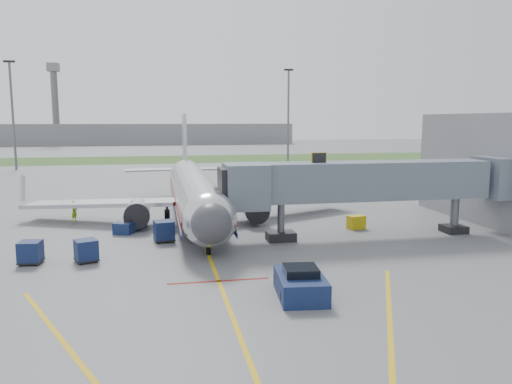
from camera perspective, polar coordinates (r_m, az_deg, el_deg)
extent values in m
plane|color=#565659|center=(33.64, -5.11, -8.01)|extent=(400.00, 400.00, 0.00)
cube|color=#2D4C1E|center=(122.54, -9.57, 3.71)|extent=(300.00, 25.00, 0.01)
cube|color=gold|center=(31.73, -4.73, -9.00)|extent=(0.25, 50.00, 0.01)
cube|color=maroon|center=(29.84, -4.29, -10.12)|extent=(6.00, 0.25, 0.01)
cube|color=gold|center=(20.59, -18.46, -19.30)|extent=(9.52, 20.04, 0.01)
cube|color=gold|center=(22.43, 15.17, -16.78)|extent=(9.52, 20.04, 0.01)
cylinder|color=silver|center=(47.72, -7.06, 0.10)|extent=(3.80, 28.00, 3.80)
sphere|color=silver|center=(33.96, -5.35, -3.16)|extent=(3.80, 3.80, 3.80)
sphere|color=#38383D|center=(32.70, -5.12, -3.60)|extent=(2.74, 2.74, 2.74)
cube|color=black|center=(33.47, -5.29, -2.37)|extent=(2.20, 1.20, 0.55)
cone|color=silver|center=(64.07, -8.12, 2.14)|extent=(3.80, 5.00, 3.80)
cube|color=#B7BAC1|center=(63.28, -8.17, 5.70)|extent=(0.35, 4.20, 7.00)
cube|color=#B7BAC1|center=(48.03, -17.21, -1.24)|extent=(15.10, 8.59, 1.13)
cube|color=#B7BAC1|center=(49.18, 2.89, -0.66)|extent=(15.10, 8.59, 1.13)
cylinder|color=silver|center=(44.90, -13.39, -2.31)|extent=(2.10, 3.60, 2.10)
cylinder|color=silver|center=(45.66, -0.23, -1.92)|extent=(2.10, 3.60, 2.10)
cube|color=maroon|center=(47.94, -4.76, -0.25)|extent=(0.05, 28.00, 0.45)
cube|color=navy|center=(48.08, -4.75, -1.31)|extent=(0.05, 28.00, 0.35)
cylinder|color=black|center=(35.48, -5.46, -6.65)|extent=(0.28, 0.70, 0.70)
cylinder|color=black|center=(48.47, -10.12, -2.53)|extent=(0.50, 1.00, 1.00)
cylinder|color=black|center=(48.82, -4.01, -2.35)|extent=(0.50, 1.00, 1.00)
cube|color=slate|center=(40.84, 12.48, 1.30)|extent=(20.00, 3.00, 3.00)
cube|color=slate|center=(38.03, -1.20, 0.69)|extent=(3.20, 3.60, 3.40)
cube|color=black|center=(37.84, -2.99, 0.64)|extent=(1.60, 3.00, 2.80)
cube|color=#C5A80B|center=(39.23, 7.19, 3.79)|extent=(1.20, 0.15, 1.00)
cylinder|color=#595B60|center=(39.08, 2.87, -3.35)|extent=(0.56, 0.56, 3.10)
cube|color=black|center=(39.33, 2.86, -5.07)|extent=(2.20, 1.60, 0.70)
cylinder|color=#595B60|center=(45.06, 21.73, -2.38)|extent=(0.70, 0.70, 3.10)
cube|color=black|center=(45.30, 21.65, -3.94)|extent=(1.80, 1.80, 0.60)
cube|color=slate|center=(46.93, 26.04, 1.53)|extent=(3.00, 4.00, 3.40)
cube|color=slate|center=(53.88, 27.12, 2.65)|extent=(10.00, 16.00, 10.00)
cylinder|color=#595B60|center=(105.57, -26.03, 7.72)|extent=(0.44, 0.44, 20.00)
cube|color=black|center=(106.13, -26.39, 13.23)|extent=(2.00, 0.40, 0.40)
cylinder|color=#595B60|center=(110.81, 3.71, 8.51)|extent=(0.44, 0.44, 20.00)
cube|color=black|center=(111.34, 3.76, 13.77)|extent=(2.00, 0.40, 0.40)
cube|color=slate|center=(202.32, -13.11, 6.47)|extent=(120.00, 14.00, 8.00)
cylinder|color=#595B60|center=(200.58, -21.95, 8.94)|extent=(2.40, 2.40, 28.00)
cube|color=slate|center=(201.44, -22.17, 13.06)|extent=(4.00, 4.00, 3.00)
cube|color=#0C1738|center=(27.23, 5.11, -10.61)|extent=(2.82, 4.20, 1.21)
cube|color=black|center=(27.00, 5.13, -9.06)|extent=(1.94, 1.94, 0.55)
cylinder|color=black|center=(25.80, 3.47, -12.07)|extent=(0.33, 0.90, 0.88)
cylinder|color=black|center=(26.16, 7.86, -11.84)|extent=(0.33, 0.90, 0.88)
cylinder|color=black|center=(28.48, 2.59, -10.08)|extent=(0.33, 0.90, 0.88)
cylinder|color=black|center=(28.80, 6.56, -9.92)|extent=(0.33, 0.90, 0.88)
cube|color=#0C1738|center=(35.27, -18.84, -6.26)|extent=(1.75, 1.75, 1.35)
cube|color=black|center=(35.44, -18.79, -7.31)|extent=(1.80, 1.80, 0.10)
cylinder|color=black|center=(34.85, -19.42, -7.67)|extent=(0.27, 0.30, 0.24)
cylinder|color=black|center=(35.08, -17.75, -7.49)|extent=(0.27, 0.30, 0.24)
cylinder|color=black|center=(35.84, -19.80, -7.25)|extent=(0.27, 0.30, 0.24)
cylinder|color=black|center=(36.06, -18.17, -7.08)|extent=(0.27, 0.30, 0.24)
cube|color=#0C1738|center=(36.17, -24.38, -6.21)|extent=(1.48, 1.48, 1.35)
cube|color=black|center=(36.34, -24.32, -7.23)|extent=(1.53, 1.53, 0.10)
cylinder|color=black|center=(36.04, -25.38, -7.48)|extent=(0.22, 0.26, 0.24)
cylinder|color=black|center=(35.70, -23.78, -7.53)|extent=(0.22, 0.26, 0.24)
cylinder|color=black|center=(36.99, -24.82, -7.05)|extent=(0.22, 0.26, 0.24)
cylinder|color=black|center=(36.66, -23.27, -7.10)|extent=(0.22, 0.26, 0.24)
cube|color=#0C1738|center=(39.56, -10.47, -4.31)|extent=(1.68, 1.68, 1.46)
cube|color=black|center=(39.72, -10.44, -5.33)|extent=(1.74, 1.74, 0.11)
cylinder|color=black|center=(39.09, -11.11, -5.63)|extent=(0.25, 0.29, 0.26)
cylinder|color=black|center=(39.29, -9.48, -5.51)|extent=(0.25, 0.29, 0.26)
cylinder|color=black|center=(40.18, -11.38, -5.26)|extent=(0.25, 0.29, 0.26)
cylinder|color=black|center=(40.37, -9.79, -5.15)|extent=(0.25, 0.29, 0.26)
cube|color=#0C1738|center=(44.13, -14.17, -3.68)|extent=(2.75, 4.06, 0.95)
cube|color=black|center=(44.41, -13.93, -2.29)|extent=(2.43, 4.30, 1.49)
cylinder|color=black|center=(43.18, -15.54, -4.24)|extent=(0.43, 0.63, 0.59)
cylinder|color=black|center=(42.74, -14.27, -4.32)|extent=(0.43, 0.63, 0.59)
cylinder|color=black|center=(45.60, -14.05, -3.53)|extent=(0.43, 0.63, 0.59)
cylinder|color=black|center=(45.18, -12.84, -3.59)|extent=(0.43, 0.63, 0.59)
cube|color=#C5A80B|center=(44.39, 11.38, -3.39)|extent=(1.60, 1.24, 1.14)
cylinder|color=black|center=(44.21, 10.85, -3.99)|extent=(0.25, 0.32, 0.29)
cylinder|color=black|center=(44.75, 11.86, -3.88)|extent=(0.25, 0.32, 0.29)
imported|color=#97EC1B|center=(49.41, -20.05, -2.08)|extent=(0.73, 0.85, 1.96)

